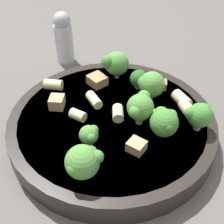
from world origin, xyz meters
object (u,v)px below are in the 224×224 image
at_px(rigatoni_1, 94,100).
at_px(chicken_chunk_2, 162,85).
at_px(rigatoni_6, 188,111).
at_px(rigatoni_0, 118,114).
at_px(broccoli_floret_7, 199,115).
at_px(pasta_bowl, 112,125).
at_px(rigatoni_3, 148,110).
at_px(rigatoni_5, 53,85).
at_px(rigatoni_4, 78,116).
at_px(broccoli_floret_0, 164,122).
at_px(broccoli_floret_5, 151,84).
at_px(broccoli_floret_6, 83,162).
at_px(chicken_chunk_0, 136,146).
at_px(pepper_shaker, 64,37).
at_px(chicken_chunk_1, 97,80).
at_px(broccoli_floret_2, 116,63).
at_px(rigatoni_2, 182,99).
at_px(broccoli_floret_3, 140,107).
at_px(broccoli_floret_1, 140,79).
at_px(chicken_chunk_3, 57,102).
at_px(broccoli_floret_4, 90,135).

xyz_separation_m(rigatoni_1, chicken_chunk_2, (0.03, -0.10, -0.00)).
bearing_deg(rigatoni_6, rigatoni_1, 74.77).
bearing_deg(rigatoni_0, broccoli_floret_7, -105.59).
relative_size(pasta_bowl, rigatoni_3, 9.91).
bearing_deg(rigatoni_5, rigatoni_4, -153.09).
height_order(broccoli_floret_0, rigatoni_5, broccoli_floret_0).
distance_m(broccoli_floret_5, rigatoni_5, 0.15).
bearing_deg(broccoli_floret_6, rigatoni_6, -56.33).
height_order(chicken_chunk_0, pepper_shaker, pepper_shaker).
height_order(rigatoni_4, chicken_chunk_1, same).
bearing_deg(broccoli_floret_2, rigatoni_2, -130.71).
bearing_deg(broccoli_floret_5, broccoli_floret_3, 156.01).
height_order(broccoli_floret_1, rigatoni_3, broccoli_floret_1).
bearing_deg(rigatoni_5, chicken_chunk_3, -169.28).
bearing_deg(rigatoni_2, chicken_chunk_3, 87.91).
distance_m(broccoli_floret_0, rigatoni_5, 0.18).
xyz_separation_m(broccoli_floret_2, chicken_chunk_0, (-0.16, -0.01, -0.02)).
bearing_deg(rigatoni_5, chicken_chunk_0, -140.75).
bearing_deg(rigatoni_1, broccoli_floret_7, -114.75).
bearing_deg(pasta_bowl, rigatoni_5, 49.24).
relative_size(pasta_bowl, rigatoni_1, 9.84).
bearing_deg(broccoli_floret_0, pasta_bowl, 60.26).
bearing_deg(broccoli_floret_3, chicken_chunk_3, 69.65).
relative_size(rigatoni_5, chicken_chunk_1, 1.04).
xyz_separation_m(broccoli_floret_4, rigatoni_4, (0.05, 0.02, -0.01)).
xyz_separation_m(pasta_bowl, broccoli_floret_3, (-0.01, -0.04, 0.04)).
relative_size(rigatoni_4, chicken_chunk_1, 0.81).
height_order(broccoli_floret_4, chicken_chunk_2, broccoli_floret_4).
xyz_separation_m(chicken_chunk_0, chicken_chunk_2, (0.13, -0.06, -0.00)).
relative_size(pasta_bowl, broccoli_floret_2, 6.47).
xyz_separation_m(rigatoni_5, chicken_chunk_1, (0.01, -0.07, -0.00)).
xyz_separation_m(broccoli_floret_0, broccoli_floret_2, (0.13, 0.05, 0.00)).
distance_m(rigatoni_1, rigatoni_3, 0.08).
bearing_deg(broccoli_floret_4, broccoli_floret_3, -58.90).
xyz_separation_m(chicken_chunk_1, chicken_chunk_3, (-0.05, 0.06, 0.00)).
relative_size(broccoli_floret_5, rigatoni_4, 1.97).
bearing_deg(chicken_chunk_1, broccoli_floret_3, -150.30).
xyz_separation_m(rigatoni_4, pepper_shaker, (0.21, 0.03, 0.01)).
bearing_deg(broccoli_floret_3, broccoli_floret_7, -102.57).
distance_m(broccoli_floret_4, pepper_shaker, 0.27).
relative_size(pasta_bowl, broccoli_floret_6, 6.51).
height_order(broccoli_floret_0, pepper_shaker, pepper_shaker).
relative_size(broccoli_floret_1, broccoli_floret_2, 0.69).
bearing_deg(broccoli_floret_2, rigatoni_0, 177.10).
bearing_deg(pepper_shaker, chicken_chunk_1, -156.23).
relative_size(broccoli_floret_6, chicken_chunk_1, 1.67).
bearing_deg(broccoli_floret_1, rigatoni_4, 126.03).
bearing_deg(rigatoni_4, broccoli_floret_0, -107.20).
bearing_deg(broccoli_floret_1, pepper_shaker, 40.01).
distance_m(rigatoni_3, chicken_chunk_0, 0.07).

